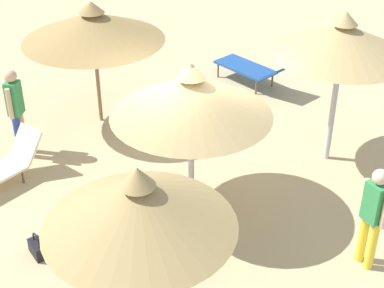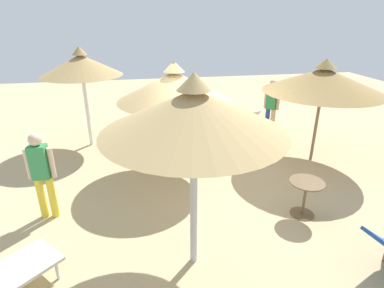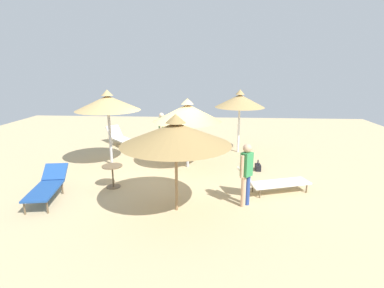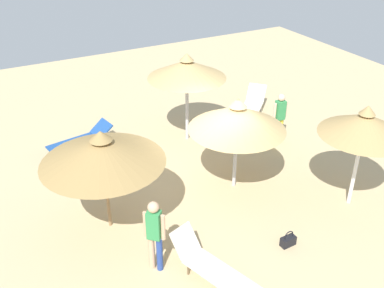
% 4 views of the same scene
% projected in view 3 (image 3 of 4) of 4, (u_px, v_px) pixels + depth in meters
% --- Properties ---
extents(ground, '(24.00, 24.00, 0.10)m').
position_uv_depth(ground, '(172.00, 175.00, 10.52)').
color(ground, tan).
extents(parasol_umbrella_center, '(2.37, 2.37, 2.82)m').
position_uv_depth(parasol_umbrella_center, '(108.00, 103.00, 10.92)').
color(parasol_umbrella_center, '#B2B2B7').
rests_on(parasol_umbrella_center, ground).
extents(parasol_umbrella_near_right, '(2.47, 2.47, 2.55)m').
position_uv_depth(parasol_umbrella_near_right, '(187.00, 113.00, 10.69)').
color(parasol_umbrella_near_right, '#B2B2B7').
rests_on(parasol_umbrella_near_right, ground).
extents(parasol_umbrella_far_left, '(2.76, 2.76, 2.52)m').
position_uv_depth(parasol_umbrella_far_left, '(176.00, 134.00, 7.33)').
color(parasol_umbrella_far_left, olive).
rests_on(parasol_umbrella_far_left, ground).
extents(parasol_umbrella_edge, '(2.09, 2.09, 2.70)m').
position_uv_depth(parasol_umbrella_edge, '(240.00, 101.00, 12.60)').
color(parasol_umbrella_edge, white).
rests_on(parasol_umbrella_edge, ground).
extents(lounge_chair_back, '(2.02, 0.98, 0.77)m').
position_uv_depth(lounge_chair_back, '(47.00, 185.00, 8.36)').
color(lounge_chair_back, '#1E478C').
rests_on(lounge_chair_back, ground).
extents(lounge_chair_near_left, '(1.95, 1.87, 0.81)m').
position_uv_depth(lounge_chair_near_left, '(121.00, 137.00, 14.16)').
color(lounge_chair_near_left, silver).
rests_on(lounge_chair_near_left, ground).
extents(lounge_chair_far_right, '(1.21, 2.24, 0.83)m').
position_uv_depth(lounge_chair_far_right, '(272.00, 182.00, 8.80)').
color(lounge_chair_far_right, silver).
rests_on(lounge_chair_far_right, ground).
extents(person_standing_front, '(0.36, 0.35, 1.71)m').
position_uv_depth(person_standing_front, '(246.00, 171.00, 7.85)').
color(person_standing_front, navy).
rests_on(person_standing_front, ground).
extents(person_standing_center, '(0.48, 0.24, 1.63)m').
position_uv_depth(person_standing_center, '(162.00, 128.00, 13.48)').
color(person_standing_center, yellow).
rests_on(person_standing_center, ground).
extents(handbag, '(0.36, 0.19, 0.40)m').
position_uv_depth(handbag, '(258.00, 167.00, 10.79)').
color(handbag, black).
rests_on(handbag, ground).
extents(side_table_round, '(0.62, 0.62, 0.69)m').
position_uv_depth(side_table_round, '(113.00, 172.00, 9.21)').
color(side_table_round, brown).
rests_on(side_table_round, ground).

